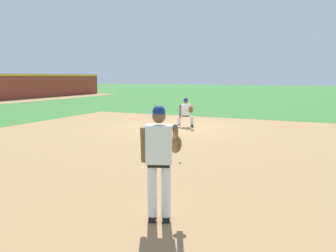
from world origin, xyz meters
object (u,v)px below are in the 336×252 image
at_px(first_baseman, 186,111).
at_px(first_base_bag, 175,127).
at_px(baseball, 180,162).
at_px(pitcher, 160,156).

bearing_deg(first_baseman, first_base_bag, 154.22).
bearing_deg(first_base_bag, first_baseman, -25.78).
relative_size(baseball, first_baseman, 0.06).
height_order(baseball, pitcher, pitcher).
bearing_deg(first_baseman, baseball, -160.46).
bearing_deg(pitcher, first_baseman, 18.60).
height_order(first_base_bag, baseball, first_base_bag).
distance_m(first_base_bag, pitcher, 9.63).
bearing_deg(baseball, first_baseman, 19.54).
distance_m(first_base_bag, first_baseman, 0.95).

